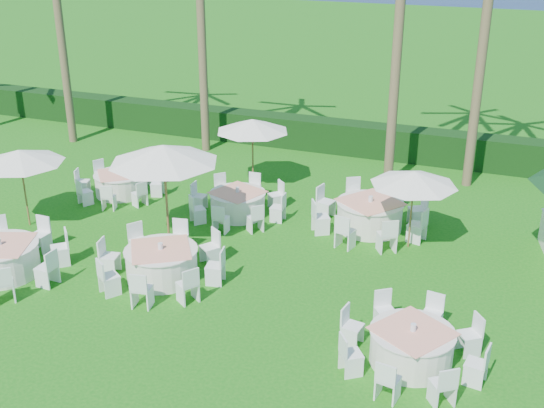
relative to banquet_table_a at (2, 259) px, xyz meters
The scene contains 14 objects.
ground 4.12m from the banquet_table_a, ahead, with size 120.00×120.00×0.00m, color #126210.
hedge 13.28m from the banquet_table_a, 72.27° to the left, with size 34.00×1.00×1.20m, color black.
banquet_table_a is the anchor object (origin of this frame).
banquet_table_b 4.14m from the banquet_table_a, 18.10° to the left, with size 3.27×3.27×0.98m.
banquet_table_c 10.51m from the banquet_table_a, ahead, with size 3.08×3.08×0.93m.
banquet_table_d 5.76m from the banquet_table_a, 91.52° to the left, with size 2.88×2.88×0.89m.
banquet_table_e 6.98m from the banquet_table_a, 53.41° to the left, with size 3.02×3.02×0.92m.
banquet_table_f 10.19m from the banquet_table_a, 36.59° to the left, with size 3.44×3.44×1.03m.
umbrella_a 3.49m from the banquet_table_a, 117.03° to the left, with size 2.54×2.54×2.36m.
umbrella_b 4.93m from the banquet_table_a, 44.78° to the left, with size 3.01×3.01×2.92m.
umbrella_c 8.95m from the banquet_table_a, 65.11° to the left, with size 2.44×2.44×2.38m.
umbrella_d 10.98m from the banquet_table_a, 29.11° to the left, with size 2.37×2.37×2.25m.
palm_b 11.85m from the banquet_table_a, 87.63° to the left, with size 4.16×4.40×8.86m.
palm_d 15.78m from the banquet_table_a, 45.71° to the left, with size 4.40×4.12×9.70m.
Camera 1 is at (7.97, -12.66, 8.57)m, focal length 45.00 mm.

